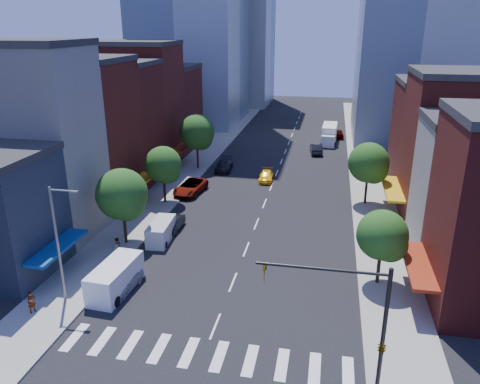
% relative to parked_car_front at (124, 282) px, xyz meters
% --- Properties ---
extents(ground, '(220.00, 220.00, 0.00)m').
position_rel_parked_car_front_xyz_m(ground, '(8.21, -3.26, -0.69)').
color(ground, black).
rests_on(ground, ground).
extents(sidewalk_left, '(5.00, 120.00, 0.15)m').
position_rel_parked_car_front_xyz_m(sidewalk_left, '(-4.29, 36.74, -0.62)').
color(sidewalk_left, gray).
rests_on(sidewalk_left, ground).
extents(sidewalk_right, '(5.00, 120.00, 0.15)m').
position_rel_parked_car_front_xyz_m(sidewalk_right, '(20.71, 36.74, -0.62)').
color(sidewalk_right, gray).
rests_on(sidewalk_right, ground).
extents(crosswalk, '(19.00, 3.00, 0.01)m').
position_rel_parked_car_front_xyz_m(crosswalk, '(8.21, -6.26, -0.69)').
color(crosswalk, silver).
rests_on(crosswalk, ground).
extents(bldg_left_1, '(12.00, 8.00, 18.00)m').
position_rel_parked_car_front_xyz_m(bldg_left_1, '(-12.79, 8.74, 8.31)').
color(bldg_left_1, beige).
rests_on(bldg_left_1, ground).
extents(bldg_left_2, '(12.00, 9.00, 16.00)m').
position_rel_parked_car_front_xyz_m(bldg_left_2, '(-12.79, 17.24, 7.31)').
color(bldg_left_2, maroon).
rests_on(bldg_left_2, ground).
extents(bldg_left_3, '(12.00, 8.00, 15.00)m').
position_rel_parked_car_front_xyz_m(bldg_left_3, '(-12.79, 25.74, 6.81)').
color(bldg_left_3, '#551515').
rests_on(bldg_left_3, ground).
extents(bldg_left_4, '(12.00, 9.00, 17.00)m').
position_rel_parked_car_front_xyz_m(bldg_left_4, '(-12.79, 34.24, 7.81)').
color(bldg_left_4, maroon).
rests_on(bldg_left_4, ground).
extents(bldg_left_5, '(12.00, 10.00, 13.00)m').
position_rel_parked_car_front_xyz_m(bldg_left_5, '(-12.79, 43.74, 5.81)').
color(bldg_left_5, '#551515').
rests_on(bldg_left_5, ground).
extents(bldg_right_2, '(12.00, 10.00, 15.00)m').
position_rel_parked_car_front_xyz_m(bldg_right_2, '(29.21, 20.74, 6.81)').
color(bldg_right_2, maroon).
rests_on(bldg_right_2, ground).
extents(bldg_right_3, '(12.00, 10.00, 13.00)m').
position_rel_parked_car_front_xyz_m(bldg_right_3, '(29.21, 30.74, 5.81)').
color(bldg_right_3, '#551515').
rests_on(bldg_right_3, ground).
extents(traffic_signal, '(7.24, 2.24, 8.00)m').
position_rel_parked_car_front_xyz_m(traffic_signal, '(18.15, -7.76, 3.46)').
color(traffic_signal, black).
rests_on(traffic_signal, sidewalk_right).
extents(streetlight, '(2.25, 0.25, 9.00)m').
position_rel_parked_car_front_xyz_m(streetlight, '(-3.60, -2.26, 4.58)').
color(streetlight, slate).
rests_on(streetlight, sidewalk_left).
extents(tree_left_near, '(4.80, 4.80, 7.30)m').
position_rel_parked_car_front_xyz_m(tree_left_near, '(-3.14, 7.66, 4.17)').
color(tree_left_near, black).
rests_on(tree_left_near, sidewalk_left).
extents(tree_left_mid, '(4.20, 4.20, 6.65)m').
position_rel_parked_car_front_xyz_m(tree_left_mid, '(-3.14, 18.66, 3.83)').
color(tree_left_mid, black).
rests_on(tree_left_mid, sidewalk_left).
extents(tree_left_far, '(5.00, 5.00, 7.75)m').
position_rel_parked_car_front_xyz_m(tree_left_far, '(-3.14, 32.66, 4.51)').
color(tree_left_far, black).
rests_on(tree_left_far, sidewalk_left).
extents(tree_right_near, '(4.00, 4.00, 6.20)m').
position_rel_parked_car_front_xyz_m(tree_right_near, '(19.86, 4.66, 3.50)').
color(tree_right_near, black).
rests_on(tree_right_near, sidewalk_right).
extents(tree_right_far, '(4.60, 4.60, 7.20)m').
position_rel_parked_car_front_xyz_m(tree_right_far, '(19.86, 22.66, 4.17)').
color(tree_right_far, black).
rests_on(tree_right_far, sidewalk_right).
extents(parked_car_front, '(2.05, 4.21, 1.38)m').
position_rel_parked_car_front_xyz_m(parked_car_front, '(0.00, 0.00, 0.00)').
color(parked_car_front, silver).
rests_on(parked_car_front, ground).
extents(parked_car_second, '(1.41, 4.00, 1.32)m').
position_rel_parked_car_front_xyz_m(parked_car_second, '(0.15, 11.60, -0.03)').
color(parked_car_second, black).
rests_on(parked_car_second, ground).
extents(parked_car_third, '(3.43, 6.23, 1.65)m').
position_rel_parked_car_front_xyz_m(parked_car_third, '(-1.29, 22.44, 0.13)').
color(parked_car_third, '#999999').
rests_on(parked_car_third, ground).
extents(parked_car_rear, '(2.44, 5.29, 1.50)m').
position_rel_parked_car_front_xyz_m(parked_car_rear, '(0.65, 32.58, 0.06)').
color(parked_car_rear, black).
rests_on(parked_car_rear, ground).
extents(cargo_van_near, '(2.58, 5.71, 2.38)m').
position_rel_parked_car_front_xyz_m(cargo_van_near, '(-0.53, -0.48, 0.48)').
color(cargo_van_near, white).
rests_on(cargo_van_near, ground).
extents(cargo_van_far, '(2.11, 4.67, 1.94)m').
position_rel_parked_car_front_xyz_m(cargo_van_far, '(-0.20, 8.94, 0.27)').
color(cargo_van_far, silver).
rests_on(cargo_van_far, ground).
extents(taxi, '(2.05, 4.51, 1.28)m').
position_rel_parked_car_front_xyz_m(taxi, '(7.21, 29.17, -0.05)').
color(taxi, yellow).
rests_on(taxi, ground).
extents(traffic_car_oncoming, '(2.32, 5.12, 1.63)m').
position_rel_parked_car_front_xyz_m(traffic_car_oncoming, '(13.16, 44.55, 0.12)').
color(traffic_car_oncoming, black).
rests_on(traffic_car_oncoming, ground).
extents(traffic_car_far, '(2.19, 4.61, 1.52)m').
position_rel_parked_car_front_xyz_m(traffic_car_far, '(16.71, 56.70, 0.07)').
color(traffic_car_far, '#999999').
rests_on(traffic_car_far, ground).
extents(box_truck, '(2.68, 7.95, 3.17)m').
position_rel_parked_car_front_xyz_m(box_truck, '(15.10, 51.97, 0.80)').
color(box_truck, white).
rests_on(box_truck, ground).
extents(pedestrian_near, '(0.65, 0.73, 1.68)m').
position_rel_parked_car_front_xyz_m(pedestrian_near, '(-5.14, -4.33, 0.30)').
color(pedestrian_near, '#999999').
rests_on(pedestrian_near, sidewalk_left).
extents(pedestrian_far, '(1.05, 1.10, 1.80)m').
position_rel_parked_car_front_xyz_m(pedestrian_far, '(-2.84, 4.90, 0.36)').
color(pedestrian_far, '#999999').
rests_on(pedestrian_far, sidewalk_left).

